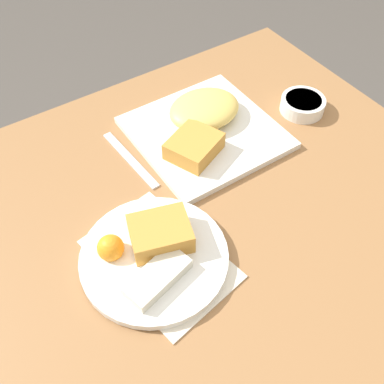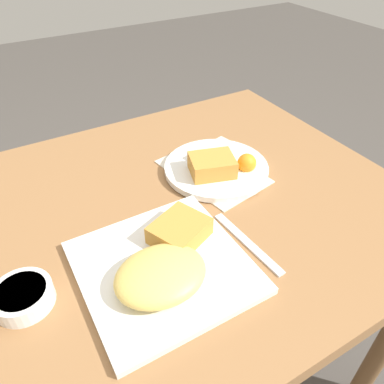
{
  "view_description": "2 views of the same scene",
  "coord_description": "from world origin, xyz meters",
  "px_view_note": "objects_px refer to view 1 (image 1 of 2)",
  "views": [
    {
      "loc": [
        0.29,
        0.41,
        1.36
      ],
      "look_at": [
        0.02,
        -0.01,
        0.76
      ],
      "focal_mm": 42.0,
      "sensor_mm": 36.0,
      "label": 1
    },
    {
      "loc": [
        -0.28,
        -0.54,
        1.23
      ],
      "look_at": [
        0.03,
        -0.02,
        0.75
      ],
      "focal_mm": 35.0,
      "sensor_mm": 36.0,
      "label": 2
    }
  ],
  "objects_px": {
    "plate_square_near": "(203,125)",
    "butter_knife": "(130,159)",
    "sauce_ramekin": "(303,104)",
    "plate_oval_far": "(153,253)"
  },
  "relations": [
    {
      "from": "plate_square_near",
      "to": "butter_knife",
      "type": "relative_size",
      "value": 1.51
    },
    {
      "from": "plate_square_near",
      "to": "butter_knife",
      "type": "height_order",
      "value": "plate_square_near"
    },
    {
      "from": "plate_square_near",
      "to": "plate_oval_far",
      "type": "xyz_separation_m",
      "value": [
        0.24,
        0.21,
        -0.0
      ]
    },
    {
      "from": "plate_square_near",
      "to": "sauce_ramekin",
      "type": "bearing_deg",
      "value": 165.18
    },
    {
      "from": "plate_square_near",
      "to": "sauce_ramekin",
      "type": "distance_m",
      "value": 0.23
    },
    {
      "from": "sauce_ramekin",
      "to": "butter_knife",
      "type": "height_order",
      "value": "sauce_ramekin"
    },
    {
      "from": "plate_oval_far",
      "to": "sauce_ramekin",
      "type": "xyz_separation_m",
      "value": [
        -0.46,
        -0.15,
        -0.0
      ]
    },
    {
      "from": "plate_square_near",
      "to": "sauce_ramekin",
      "type": "relative_size",
      "value": 2.91
    },
    {
      "from": "plate_square_near",
      "to": "plate_oval_far",
      "type": "distance_m",
      "value": 0.32
    },
    {
      "from": "plate_oval_far",
      "to": "sauce_ramekin",
      "type": "height_order",
      "value": "plate_oval_far"
    }
  ]
}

